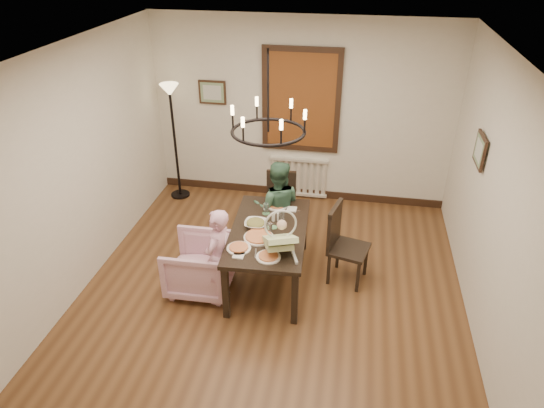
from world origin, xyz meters
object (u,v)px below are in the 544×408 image
(elderly_woman, at_px, (219,264))
(seated_man, at_px, (277,215))
(drinking_glass, at_px, (270,228))
(armchair, at_px, (199,265))
(baby_bouncer, at_px, (280,238))
(chair_right, at_px, (349,245))
(dining_table, at_px, (269,235))
(chair_far, at_px, (280,206))
(floor_lamp, at_px, (175,144))

(elderly_woman, distance_m, seated_man, 1.22)
(drinking_glass, bearing_deg, armchair, -163.62)
(elderly_woman, bearing_deg, baby_bouncer, 104.42)
(seated_man, bearing_deg, chair_right, 145.83)
(dining_table, distance_m, baby_bouncer, 0.51)
(chair_far, xyz_separation_m, chair_right, (0.99, -0.83, 0.04))
(dining_table, bearing_deg, elderly_woman, -139.96)
(dining_table, height_order, baby_bouncer, baby_bouncer)
(chair_right, height_order, baby_bouncer, baby_bouncer)
(elderly_woman, bearing_deg, drinking_glass, 136.35)
(chair_right, bearing_deg, armchair, 119.71)
(chair_far, height_order, chair_right, chair_right)
(seated_man, bearing_deg, chair_far, -93.40)
(chair_far, height_order, baby_bouncer, baby_bouncer)
(chair_far, bearing_deg, chair_right, -42.70)
(dining_table, xyz_separation_m, elderly_woman, (-0.49, -0.46, -0.15))
(chair_right, height_order, armchair, chair_right)
(elderly_woman, height_order, floor_lamp, floor_lamp)
(chair_far, height_order, drinking_glass, chair_far)
(chair_right, bearing_deg, chair_far, 63.84)
(seated_man, bearing_deg, dining_table, 83.41)
(chair_far, xyz_separation_m, baby_bouncer, (0.24, -1.41, 0.44))
(dining_table, bearing_deg, floor_lamp, 131.20)
(chair_far, bearing_deg, floor_lamp, 151.58)
(chair_right, bearing_deg, elderly_woman, 127.83)
(chair_right, xyz_separation_m, drinking_glass, (-0.92, -0.25, 0.29))
(armchair, height_order, drinking_glass, drinking_glass)
(baby_bouncer, height_order, floor_lamp, floor_lamp)
(seated_man, xyz_separation_m, baby_bouncer, (0.21, -1.06, 0.36))
(armchair, bearing_deg, floor_lamp, -155.58)
(baby_bouncer, bearing_deg, chair_far, 79.81)
(chair_right, relative_size, seated_man, 0.94)
(chair_right, relative_size, floor_lamp, 0.56)
(dining_table, height_order, chair_right, chair_right)
(elderly_woman, bearing_deg, dining_table, 142.61)
(chair_far, xyz_separation_m, floor_lamp, (-1.79, 0.86, 0.44))
(chair_far, distance_m, seated_man, 0.36)
(dining_table, xyz_separation_m, armchair, (-0.78, -0.31, -0.31))
(chair_far, relative_size, chair_right, 0.92)
(chair_far, relative_size, seated_man, 0.86)
(dining_table, distance_m, chair_right, 0.98)
(drinking_glass, height_order, floor_lamp, floor_lamp)
(baby_bouncer, distance_m, drinking_glass, 0.39)
(seated_man, bearing_deg, floor_lamp, -41.49)
(chair_right, bearing_deg, drinking_glass, 119.19)
(dining_table, xyz_separation_m, chair_far, (-0.04, 1.01, -0.18))
(dining_table, relative_size, chair_right, 1.59)
(chair_far, height_order, floor_lamp, floor_lamp)
(chair_far, distance_m, drinking_glass, 1.13)
(chair_far, bearing_deg, baby_bouncer, -83.11)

